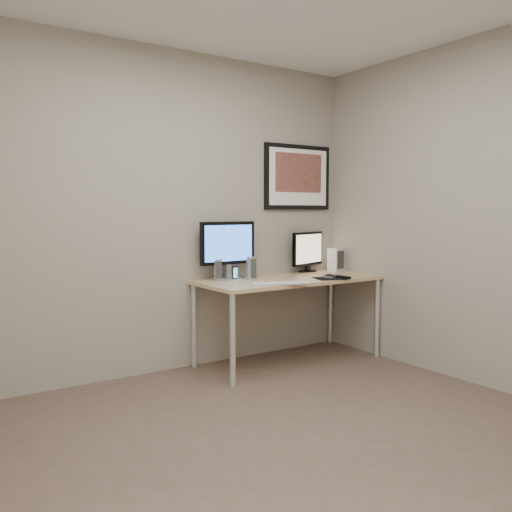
{
  "coord_description": "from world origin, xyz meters",
  "views": [
    {
      "loc": [
        -1.82,
        -2.33,
        1.31
      ],
      "look_at": [
        0.49,
        1.1,
        0.96
      ],
      "focal_mm": 38.0,
      "sensor_mm": 36.0,
      "label": 1
    }
  ],
  "objects_px": {
    "monitor_large": "(228,247)",
    "fan_unit": "(336,259)",
    "speaker_left": "(218,270)",
    "desk": "(289,286)",
    "phone_dock": "(235,274)",
    "framed_art": "(298,177)",
    "keyboard": "(279,283)",
    "monitor_tv": "(308,251)",
    "speaker_right": "(250,268)"
  },
  "relations": [
    {
      "from": "desk",
      "to": "keyboard",
      "type": "bearing_deg",
      "value": -137.87
    },
    {
      "from": "monitor_large",
      "to": "fan_unit",
      "type": "relative_size",
      "value": 2.43
    },
    {
      "from": "desk",
      "to": "monitor_tv",
      "type": "bearing_deg",
      "value": 32.8
    },
    {
      "from": "speaker_left",
      "to": "speaker_right",
      "type": "bearing_deg",
      "value": -11.11
    },
    {
      "from": "keyboard",
      "to": "phone_dock",
      "type": "bearing_deg",
      "value": 137.01
    },
    {
      "from": "speaker_right",
      "to": "phone_dock",
      "type": "bearing_deg",
      "value": 177.85
    },
    {
      "from": "monitor_tv",
      "to": "speaker_right",
      "type": "bearing_deg",
      "value": 174.61
    },
    {
      "from": "desk",
      "to": "speaker_right",
      "type": "distance_m",
      "value": 0.38
    },
    {
      "from": "phone_dock",
      "to": "speaker_right",
      "type": "bearing_deg",
      "value": -8.83
    },
    {
      "from": "framed_art",
      "to": "keyboard",
      "type": "xyz_separation_m",
      "value": [
        -0.66,
        -0.61,
        -0.88
      ]
    },
    {
      "from": "speaker_right",
      "to": "fan_unit",
      "type": "distance_m",
      "value": 1.05
    },
    {
      "from": "desk",
      "to": "keyboard",
      "type": "height_order",
      "value": "keyboard"
    },
    {
      "from": "monitor_large",
      "to": "phone_dock",
      "type": "bearing_deg",
      "value": -102.98
    },
    {
      "from": "keyboard",
      "to": "monitor_tv",
      "type": "bearing_deg",
      "value": 58.37
    },
    {
      "from": "monitor_tv",
      "to": "fan_unit",
      "type": "xyz_separation_m",
      "value": [
        0.28,
        -0.08,
        -0.09
      ]
    },
    {
      "from": "speaker_right",
      "to": "monitor_large",
      "type": "bearing_deg",
      "value": 126.1
    },
    {
      "from": "monitor_large",
      "to": "speaker_right",
      "type": "bearing_deg",
      "value": -51.17
    },
    {
      "from": "monitor_large",
      "to": "desk",
      "type": "bearing_deg",
      "value": -31.99
    },
    {
      "from": "speaker_left",
      "to": "fan_unit",
      "type": "relative_size",
      "value": 0.79
    },
    {
      "from": "desk",
      "to": "phone_dock",
      "type": "height_order",
      "value": "phone_dock"
    },
    {
      "from": "monitor_tv",
      "to": "phone_dock",
      "type": "bearing_deg",
      "value": 173.06
    },
    {
      "from": "speaker_left",
      "to": "phone_dock",
      "type": "xyz_separation_m",
      "value": [
        0.09,
        -0.14,
        -0.03
      ]
    },
    {
      "from": "monitor_large",
      "to": "phone_dock",
      "type": "xyz_separation_m",
      "value": [
        -0.03,
        -0.16,
        -0.21
      ]
    },
    {
      "from": "keyboard",
      "to": "speaker_left",
      "type": "bearing_deg",
      "value": 139.0
    },
    {
      "from": "monitor_tv",
      "to": "speaker_right",
      "type": "relative_size",
      "value": 2.43
    },
    {
      "from": "desk",
      "to": "framed_art",
      "type": "relative_size",
      "value": 2.13
    },
    {
      "from": "monitor_large",
      "to": "speaker_left",
      "type": "distance_m",
      "value": 0.22
    },
    {
      "from": "monitor_large",
      "to": "speaker_left",
      "type": "xyz_separation_m",
      "value": [
        -0.11,
        -0.02,
        -0.18
      ]
    },
    {
      "from": "phone_dock",
      "to": "monitor_tv",
      "type": "bearing_deg",
      "value": -1.21
    },
    {
      "from": "speaker_left",
      "to": "speaker_right",
      "type": "distance_m",
      "value": 0.28
    },
    {
      "from": "fan_unit",
      "to": "speaker_left",
      "type": "bearing_deg",
      "value": 162.96
    },
    {
      "from": "framed_art",
      "to": "phone_dock",
      "type": "bearing_deg",
      "value": -164.21
    },
    {
      "from": "desk",
      "to": "phone_dock",
      "type": "xyz_separation_m",
      "value": [
        -0.49,
        0.09,
        0.13
      ]
    },
    {
      "from": "desk",
      "to": "fan_unit",
      "type": "relative_size",
      "value": 7.27
    },
    {
      "from": "framed_art",
      "to": "fan_unit",
      "type": "distance_m",
      "value": 0.87
    },
    {
      "from": "desk",
      "to": "keyboard",
      "type": "xyz_separation_m",
      "value": [
        -0.31,
        -0.28,
        0.07
      ]
    },
    {
      "from": "speaker_left",
      "to": "phone_dock",
      "type": "bearing_deg",
      "value": -41.66
    },
    {
      "from": "fan_unit",
      "to": "phone_dock",
      "type": "bearing_deg",
      "value": 169.28
    },
    {
      "from": "framed_art",
      "to": "desk",
      "type": "bearing_deg",
      "value": -136.54
    },
    {
      "from": "monitor_tv",
      "to": "desk",
      "type": "bearing_deg",
      "value": -165.61
    },
    {
      "from": "speaker_left",
      "to": "keyboard",
      "type": "bearing_deg",
      "value": -46.78
    },
    {
      "from": "speaker_left",
      "to": "monitor_tv",
      "type": "bearing_deg",
      "value": 18.63
    },
    {
      "from": "speaker_right",
      "to": "phone_dock",
      "type": "relative_size",
      "value": 1.56
    },
    {
      "from": "desk",
      "to": "monitor_large",
      "type": "relative_size",
      "value": 2.99
    },
    {
      "from": "desk",
      "to": "monitor_tv",
      "type": "distance_m",
      "value": 0.59
    },
    {
      "from": "monitor_tv",
      "to": "phone_dock",
      "type": "xyz_separation_m",
      "value": [
        -0.93,
        -0.19,
        -0.14
      ]
    },
    {
      "from": "monitor_large",
      "to": "keyboard",
      "type": "height_order",
      "value": "monitor_large"
    },
    {
      "from": "framed_art",
      "to": "monitor_tv",
      "type": "distance_m",
      "value": 0.7
    },
    {
      "from": "speaker_right",
      "to": "keyboard",
      "type": "height_order",
      "value": "speaker_right"
    },
    {
      "from": "speaker_right",
      "to": "phone_dock",
      "type": "xyz_separation_m",
      "value": [
        -0.16,
        -0.01,
        -0.03
      ]
    }
  ]
}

